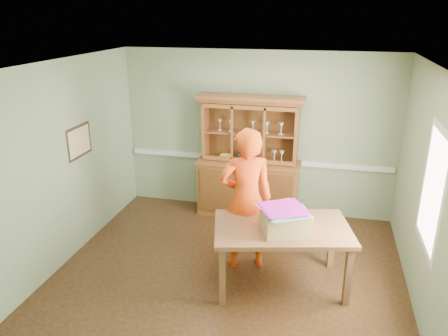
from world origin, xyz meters
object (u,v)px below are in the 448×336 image
(china_hutch, at_px, (249,174))
(person, at_px, (246,200))
(cardboard_box, at_px, (285,222))
(dining_table, at_px, (282,234))

(china_hutch, distance_m, person, 1.63)
(cardboard_box, xyz_separation_m, person, (-0.56, 0.46, 0.02))
(china_hutch, height_order, person, china_hutch)
(china_hutch, xyz_separation_m, person, (0.25, -1.59, 0.25))
(china_hutch, bearing_deg, dining_table, -68.32)
(person, bearing_deg, china_hutch, -99.89)
(china_hutch, xyz_separation_m, cardboard_box, (0.81, -2.05, 0.23))
(china_hutch, relative_size, dining_table, 1.11)
(person, bearing_deg, cardboard_box, 121.63)
(dining_table, distance_m, person, 0.67)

